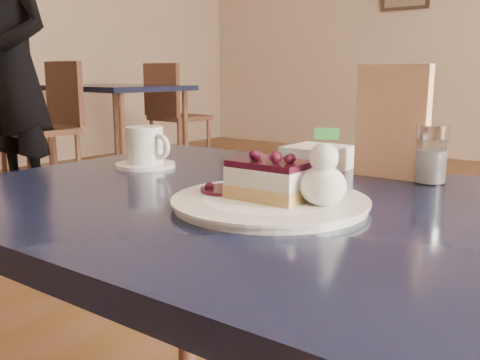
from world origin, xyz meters
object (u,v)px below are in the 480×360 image
Objects in this scene: main_table at (286,247)px; cheesecake_slice at (270,180)px; dessert_plate at (270,203)px; bg_table_far_left at (121,171)px; patron at (13,68)px; coffee_set at (146,149)px.

cheesecake_slice is (0.00, -0.05, 0.11)m from main_table.
cheesecake_slice is at bearing -90.00° from dessert_plate.
bg_table_far_left is (-3.01, 2.24, -0.65)m from cheesecake_slice.
main_table is at bearing 90.92° from dessert_plate.
patron is (-2.92, 1.32, 0.21)m from dessert_plate.
dessert_plate is 3.80m from bg_table_far_left.
patron reaches higher than bg_table_far_left.
cheesecake_slice is 0.87× the size of coffee_set.
bg_table_far_left is 1.24m from patron.
cheesecake_slice is 3.81m from bg_table_far_left.
patron is at bearing 155.57° from main_table.
coffee_set is 0.07× the size of patron.
patron reaches higher than coffee_set.
coffee_set is at bearing -28.77° from patron.
bg_table_far_left is at bearing 142.93° from main_table.
bg_table_far_left is at bearing 143.30° from dessert_plate.
bg_table_far_left is 1.04× the size of patron.
main_table is 4.08× the size of dessert_plate.
main_table is at bearing -27.02° from patron.
dessert_plate is at bearing 89.08° from cheesecake_slice.
coffee_set is (-0.38, 0.07, 0.11)m from main_table.
coffee_set is 3.44m from bg_table_far_left.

